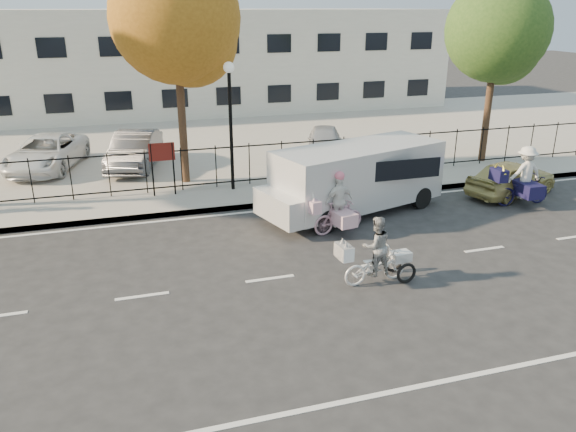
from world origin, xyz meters
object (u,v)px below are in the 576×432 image
object	(u,v)px
unicorn_bike	(338,211)
lot_car_b	(46,153)
lamppost	(230,104)
bull_bike	(523,182)
zebra_trike	(376,257)
white_van	(355,176)
lot_car_c	(135,150)
gold_sedan	(512,178)
lot_car_d	(324,140)

from	to	relation	value
unicorn_bike	lot_car_b	world-z (taller)	unicorn_bike
lamppost	bull_bike	distance (m)	9.97
lot_car_b	zebra_trike	bearing A→B (deg)	-41.07
white_van	lot_car_c	bearing A→B (deg)	116.48
gold_sedan	lot_car_d	bearing A→B (deg)	15.46
zebra_trike	lot_car_b	world-z (taller)	zebra_trike
bull_bike	white_van	distance (m)	5.64
lamppost	lot_car_b	size ratio (longest dim) A/B	0.92
zebra_trike	unicorn_bike	xyz separation A→B (m)	(0.29, 3.15, 0.04)
unicorn_bike	white_van	size ratio (longest dim) A/B	0.29
white_van	gold_sedan	distance (m)	5.91
white_van	lot_car_b	bearing A→B (deg)	125.29
lot_car_b	gold_sedan	bearing A→B (deg)	-11.05
gold_sedan	lot_car_b	xyz separation A→B (m)	(-15.61, 7.66, 0.19)
zebra_trike	bull_bike	size ratio (longest dim) A/B	0.92
lamppost	bull_bike	size ratio (longest dim) A/B	2.05
white_van	bull_bike	bearing A→B (deg)	-26.63
zebra_trike	gold_sedan	size ratio (longest dim) A/B	0.54
lamppost	lot_car_d	world-z (taller)	lamppost
bull_bike	unicorn_bike	bearing A→B (deg)	96.52
gold_sedan	lot_car_b	bearing A→B (deg)	46.51
lot_car_b	lot_car_d	size ratio (longest dim) A/B	1.34
bull_bike	gold_sedan	distance (m)	1.06
gold_sedan	lot_car_c	bearing A→B (deg)	43.41
white_van	gold_sedan	world-z (taller)	white_van
lamppost	gold_sedan	distance (m)	9.97
white_van	lot_car_c	distance (m)	9.41
zebra_trike	gold_sedan	xyz separation A→B (m)	(7.34, 4.68, -0.03)
gold_sedan	bull_bike	bearing A→B (deg)	143.92
lot_car_b	lot_car_d	xyz separation A→B (m)	(11.24, -0.88, -0.06)
bull_bike	lamppost	bearing A→B (deg)	67.62
lamppost	gold_sedan	bearing A→B (deg)	-18.11
lamppost	lot_car_b	xyz separation A→B (m)	(-6.43, 4.66, -2.31)
lot_car_b	lot_car_c	world-z (taller)	lot_car_c
lot_car_b	lot_car_c	distance (m)	3.41
lot_car_c	lot_car_d	xyz separation A→B (m)	(7.92, -0.10, -0.10)
zebra_trike	unicorn_bike	world-z (taller)	unicorn_bike
bull_bike	lot_car_b	xyz separation A→B (m)	(-15.27, 8.65, 0.02)
unicorn_bike	lot_car_c	size ratio (longest dim) A/B	0.44
bull_bike	lot_car_d	xyz separation A→B (m)	(-4.04, 7.77, -0.04)
white_van	unicorn_bike	bearing A→B (deg)	-143.82
zebra_trike	lot_car_c	world-z (taller)	zebra_trike
unicorn_bike	lot_car_b	bearing A→B (deg)	32.09
lamppost	zebra_trike	size ratio (longest dim) A/B	2.23
bull_bike	lot_car_d	world-z (taller)	bull_bike
unicorn_bike	lot_car_b	distance (m)	12.56
gold_sedan	lot_car_d	distance (m)	8.07
white_van	zebra_trike	bearing A→B (deg)	-123.84
lamppost	unicorn_bike	xyz separation A→B (m)	(2.13, -4.53, -2.43)
unicorn_bike	white_van	distance (m)	1.99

